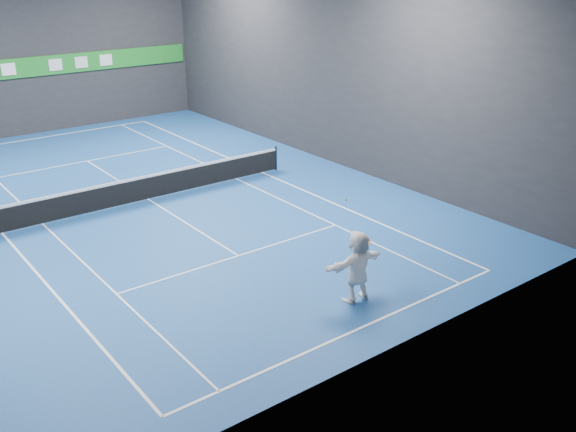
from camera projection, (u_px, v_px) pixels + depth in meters
ground at (149, 200)px, 25.12m from camera, size 26.00×26.00×0.00m
wall_back at (29, 47)px, 32.99m from camera, size 18.00×0.10×9.00m
wall_front at (400, 173)px, 13.85m from camera, size 18.00×0.10×9.00m
wall_right at (326, 62)px, 28.48m from camera, size 0.10×26.00×9.00m
baseline_near at (357, 330)px, 16.37m from camera, size 10.98×0.08×0.01m
baseline_far at (48, 136)px, 33.87m from camera, size 10.98×0.08×0.01m
sideline_doubles_left at (2, 234)px, 22.03m from camera, size 0.08×23.78×0.01m
sideline_doubles_right at (263, 173)px, 28.20m from camera, size 0.08×23.78×0.01m
sideline_singles_left at (43, 224)px, 22.80m from camera, size 0.06×23.78×0.01m
sideline_singles_right at (237, 179)px, 27.43m from camera, size 0.06×23.78×0.01m
service_line_near at (238, 256)px, 20.41m from camera, size 8.23×0.06×0.01m
service_line_far at (87, 161)px, 29.83m from camera, size 8.23×0.06×0.01m
center_service_line at (149, 199)px, 25.12m from camera, size 0.06×12.80×0.01m
player at (357, 266)px, 17.43m from camera, size 1.93×0.67×2.06m
tennis_ball at (346, 200)px, 16.60m from camera, size 0.06×0.06×0.06m
tennis_net at (148, 187)px, 24.91m from camera, size 12.50×0.10×1.07m
sponsor_banner at (32, 67)px, 33.32m from camera, size 17.64×0.11×1.00m
tennis_racket at (365, 243)px, 17.41m from camera, size 0.39×0.34×0.50m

